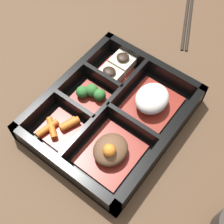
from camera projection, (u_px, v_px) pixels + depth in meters
name	position (u px, v px, depth m)	size (l,w,h in m)	color
ground_plane	(112.00, 119.00, 0.58)	(3.00, 3.00, 0.00)	#4C3523
bento_base	(112.00, 118.00, 0.58)	(0.28, 0.23, 0.01)	black
bento_rim	(111.00, 112.00, 0.57)	(0.28, 0.23, 0.05)	black
bowl_rice	(152.00, 100.00, 0.57)	(0.10, 0.09, 0.05)	maroon
bowl_stew	(110.00, 151.00, 0.52)	(0.10, 0.09, 0.05)	maroon
bowl_tofu	(116.00, 69.00, 0.62)	(0.08, 0.07, 0.03)	maroon
bowl_greens	(91.00, 94.00, 0.59)	(0.06, 0.07, 0.03)	maroon
bowl_carrots	(60.00, 128.00, 0.55)	(0.07, 0.07, 0.02)	maroon
chopsticks	(188.00, 18.00, 0.72)	(0.19, 0.10, 0.01)	black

